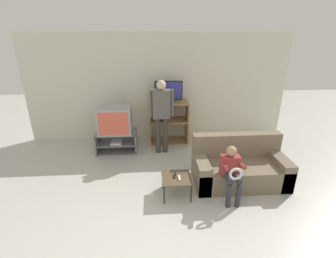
{
  "coord_description": "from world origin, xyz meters",
  "views": [
    {
      "loc": [
        -0.18,
        -2.11,
        2.57
      ],
      "look_at": [
        0.11,
        2.1,
        0.9
      ],
      "focal_mm": 26.0,
      "sensor_mm": 36.0,
      "label": 1
    }
  ],
  "objects_px": {
    "television_main": "(115,120)",
    "remote_control_black": "(175,176)",
    "remote_control_white": "(179,178)",
    "couch": "(239,167)",
    "person_seated_child": "(231,170)",
    "television_flat": "(168,92)",
    "tv_stand": "(117,141)",
    "person_standing_adult": "(161,110)",
    "media_shelf": "(169,122)",
    "snack_table": "(176,179)"
  },
  "relations": [
    {
      "from": "person_seated_child",
      "to": "tv_stand",
      "type": "bearing_deg",
      "value": 137.15
    },
    {
      "from": "tv_stand",
      "to": "person_standing_adult",
      "type": "height_order",
      "value": "person_standing_adult"
    },
    {
      "from": "tv_stand",
      "to": "person_standing_adult",
      "type": "relative_size",
      "value": 0.55
    },
    {
      "from": "television_main",
      "to": "television_flat",
      "type": "relative_size",
      "value": 1.1
    },
    {
      "from": "remote_control_white",
      "to": "person_standing_adult",
      "type": "height_order",
      "value": "person_standing_adult"
    },
    {
      "from": "television_main",
      "to": "snack_table",
      "type": "relative_size",
      "value": 1.51
    },
    {
      "from": "television_main",
      "to": "remote_control_black",
      "type": "relative_size",
      "value": 5.05
    },
    {
      "from": "tv_stand",
      "to": "television_flat",
      "type": "bearing_deg",
      "value": 20.52
    },
    {
      "from": "person_standing_adult",
      "to": "media_shelf",
      "type": "bearing_deg",
      "value": 70.97
    },
    {
      "from": "person_seated_child",
      "to": "television_flat",
      "type": "bearing_deg",
      "value": 109.33
    },
    {
      "from": "television_flat",
      "to": "media_shelf",
      "type": "bearing_deg",
      "value": -89.95
    },
    {
      "from": "television_main",
      "to": "remote_control_black",
      "type": "bearing_deg",
      "value": -55.56
    },
    {
      "from": "television_flat",
      "to": "remote_control_black",
      "type": "relative_size",
      "value": 4.6
    },
    {
      "from": "remote_control_black",
      "to": "couch",
      "type": "bearing_deg",
      "value": 26.57
    },
    {
      "from": "snack_table",
      "to": "tv_stand",
      "type": "bearing_deg",
      "value": 124.25
    },
    {
      "from": "television_flat",
      "to": "remote_control_white",
      "type": "xyz_separation_m",
      "value": [
        0.02,
        -2.26,
        -0.92
      ]
    },
    {
      "from": "snack_table",
      "to": "person_standing_adult",
      "type": "xyz_separation_m",
      "value": [
        -0.17,
        1.62,
        0.7
      ]
    },
    {
      "from": "snack_table",
      "to": "remote_control_black",
      "type": "distance_m",
      "value": 0.06
    },
    {
      "from": "snack_table",
      "to": "person_seated_child",
      "type": "xyz_separation_m",
      "value": [
        0.86,
        -0.15,
        0.23
      ]
    },
    {
      "from": "snack_table",
      "to": "remote_control_white",
      "type": "xyz_separation_m",
      "value": [
        0.04,
        -0.03,
        0.04
      ]
    },
    {
      "from": "television_flat",
      "to": "person_seated_child",
      "type": "height_order",
      "value": "television_flat"
    },
    {
      "from": "media_shelf",
      "to": "remote_control_black",
      "type": "height_order",
      "value": "media_shelf"
    },
    {
      "from": "television_main",
      "to": "couch",
      "type": "xyz_separation_m",
      "value": [
        2.38,
        -1.42,
        -0.48
      ]
    },
    {
      "from": "couch",
      "to": "snack_table",
      "type": "bearing_deg",
      "value": -164.32
    },
    {
      "from": "media_shelf",
      "to": "snack_table",
      "type": "relative_size",
      "value": 2.15
    },
    {
      "from": "television_main",
      "to": "couch",
      "type": "height_order",
      "value": "television_main"
    },
    {
      "from": "snack_table",
      "to": "person_standing_adult",
      "type": "height_order",
      "value": "person_standing_adult"
    },
    {
      "from": "tv_stand",
      "to": "media_shelf",
      "type": "xyz_separation_m",
      "value": [
        1.23,
        0.43,
        0.3
      ]
    },
    {
      "from": "person_standing_adult",
      "to": "person_seated_child",
      "type": "bearing_deg",
      "value": -59.79
    },
    {
      "from": "person_seated_child",
      "to": "snack_table",
      "type": "bearing_deg",
      "value": 170.16
    },
    {
      "from": "media_shelf",
      "to": "couch",
      "type": "xyz_separation_m",
      "value": [
        1.15,
        -1.86,
        -0.24
      ]
    },
    {
      "from": "couch",
      "to": "remote_control_white",
      "type": "bearing_deg",
      "value": -162.14
    },
    {
      "from": "snack_table",
      "to": "couch",
      "type": "distance_m",
      "value": 1.23
    },
    {
      "from": "remote_control_black",
      "to": "person_standing_adult",
      "type": "height_order",
      "value": "person_standing_adult"
    },
    {
      "from": "television_main",
      "to": "remote_control_white",
      "type": "height_order",
      "value": "television_main"
    },
    {
      "from": "media_shelf",
      "to": "remote_control_white",
      "type": "distance_m",
      "value": 2.24
    },
    {
      "from": "tv_stand",
      "to": "snack_table",
      "type": "distance_m",
      "value": 2.13
    },
    {
      "from": "snack_table",
      "to": "remote_control_black",
      "type": "height_order",
      "value": "remote_control_black"
    },
    {
      "from": "tv_stand",
      "to": "media_shelf",
      "type": "relative_size",
      "value": 0.88
    },
    {
      "from": "remote_control_black",
      "to": "person_seated_child",
      "type": "height_order",
      "value": "person_seated_child"
    },
    {
      "from": "couch",
      "to": "person_seated_child",
      "type": "height_order",
      "value": "person_seated_child"
    },
    {
      "from": "couch",
      "to": "person_standing_adult",
      "type": "height_order",
      "value": "person_standing_adult"
    },
    {
      "from": "remote_control_black",
      "to": "television_flat",
      "type": "bearing_deg",
      "value": 101.31
    },
    {
      "from": "television_main",
      "to": "remote_control_white",
      "type": "relative_size",
      "value": 5.05
    },
    {
      "from": "television_flat",
      "to": "snack_table",
      "type": "relative_size",
      "value": 1.37
    },
    {
      "from": "snack_table",
      "to": "person_seated_child",
      "type": "distance_m",
      "value": 0.9
    },
    {
      "from": "tv_stand",
      "to": "person_seated_child",
      "type": "height_order",
      "value": "person_seated_child"
    },
    {
      "from": "remote_control_white",
      "to": "person_standing_adult",
      "type": "relative_size",
      "value": 0.09
    },
    {
      "from": "television_flat",
      "to": "person_seated_child",
      "type": "relative_size",
      "value": 0.73
    },
    {
      "from": "television_main",
      "to": "couch",
      "type": "bearing_deg",
      "value": -30.77
    }
  ]
}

